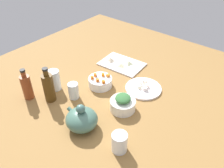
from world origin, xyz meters
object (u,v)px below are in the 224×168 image
bottle_0 (49,87)px  drinking_glass_2 (73,91)px  teapot (82,119)px  bowl_greens (123,105)px  cutting_board (122,64)px  drinking_glass_1 (119,142)px  bowl_carrots (100,82)px  bottle_1 (27,86)px  plate_tofu (143,88)px  drinking_glass_0 (54,80)px

bottle_0 → drinking_glass_2: size_ratio=2.25×
teapot → bowl_greens: bearing=-108.6°
cutting_board → teapot: teapot is taller
bowl_greens → drinking_glass_1: bearing=123.8°
drinking_glass_1 → drinking_glass_2: drinking_glass_1 is taller
bowl_carrots → teapot: (-16.36, 32.78, 2.75)cm
bowl_greens → drinking_glass_1: 28.06cm
cutting_board → drinking_glass_1: 75.70cm
bottle_0 → bottle_1: bearing=30.2°
bottle_0 → bowl_carrots: bearing=-115.4°
bottle_0 → bottle_1: bottle_0 is taller
bowl_greens → bottle_1: 57.37cm
bowl_greens → drinking_glass_2: size_ratio=1.45×
bowl_carrots → plate_tofu: bearing=-148.5°
drinking_glass_2 → drinking_glass_0: bearing=6.0°
cutting_board → teapot: (-21.00, 61.84, 5.22)cm
bottle_0 → bowl_greens: bearing=-151.9°
bowl_greens → bottle_1: bearing=28.6°
bowl_greens → teapot: 25.67cm
bottle_1 → drinking_glass_2: 27.33cm
drinking_glass_0 → drinking_glass_2: 15.43cm
plate_tofu → drinking_glass_1: bearing=109.6°
bowl_greens → bottle_1: (50.15, 27.38, 5.13)cm
drinking_glass_0 → drinking_glass_1: 61.18cm
bowl_greens → teapot: teapot is taller
cutting_board → drinking_glass_2: size_ratio=3.08×
cutting_board → bowl_greens: 47.68cm
plate_tofu → bottle_1: 70.90cm
teapot → drinking_glass_0: bearing=-19.0°
plate_tofu → drinking_glass_1: size_ratio=2.26×
drinking_glass_1 → drinking_glass_2: bearing=-16.3°
bowl_carrots → bottle_0: bearing=64.6°
bottle_1 → drinking_glass_0: (-5.68, -15.64, -1.69)cm
bottle_1 → teapot: bearing=-175.7°
bowl_greens → bottle_0: size_ratio=0.65×
drinking_glass_1 → bowl_carrots: bearing=-38.4°
bottle_1 → drinking_glass_1: bearing=-176.4°
bottle_0 → drinking_glass_1: size_ratio=2.22×
bowl_greens → bowl_carrots: bowl_greens is taller
bottle_0 → drinking_glass_1: 54.18cm
teapot → drinking_glass_2: size_ratio=1.82×
bottle_1 → drinking_glass_1: (-65.74, -4.12, -3.29)cm
bowl_carrots → drinking_glass_2: 19.40cm
drinking_glass_0 → plate_tofu: bearing=-141.4°
plate_tofu → cutting_board: bearing=-27.3°
bottle_1 → drinking_glass_0: bottle_1 is taller
bottle_1 → plate_tofu: bearing=-134.3°
drinking_glass_2 → bottle_0: bearing=48.6°
plate_tofu → bottle_1: bearing=45.7°
bottle_0 → bottle_1: (11.81, 6.86, -1.11)cm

